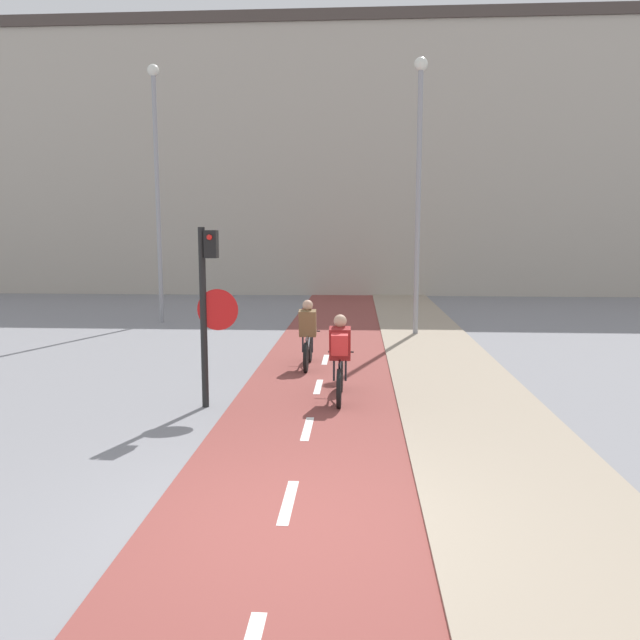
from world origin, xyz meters
TOP-DOWN VIEW (x-y plane):
  - ground_plane at (0.00, 0.00)m, footprint 120.00×120.00m
  - bike_lane at (0.00, 0.00)m, footprint 2.78×60.00m
  - sidewalk_strip at (2.59, 0.00)m, footprint 2.40×60.00m
  - building_row_background at (0.00, 25.27)m, footprint 60.00×5.20m
  - traffic_light_pole at (-1.69, 4.12)m, footprint 0.67×0.25m
  - street_lamp_far at (-5.56, 13.74)m, footprint 0.36×0.36m
  - street_lamp_sidewalk at (2.34, 11.67)m, footprint 0.36×0.36m
  - cyclist_near at (0.42, 4.66)m, footprint 0.46×1.71m
  - cyclist_far at (-0.34, 7.25)m, footprint 0.46×1.65m

SIDE VIEW (x-z plane):
  - ground_plane at x=0.00m, z-range 0.00..0.00m
  - bike_lane at x=0.00m, z-range 0.00..0.02m
  - sidewalk_strip at x=2.59m, z-range 0.00..0.05m
  - cyclist_far at x=-0.34m, z-range -0.07..1.39m
  - cyclist_near at x=0.42m, z-range -0.03..1.45m
  - traffic_light_pole at x=-1.69m, z-range 0.36..3.30m
  - street_lamp_sidewalk at x=2.34m, z-range 0.78..8.24m
  - street_lamp_far at x=-5.56m, z-range 0.79..8.72m
  - building_row_background at x=0.00m, z-range 0.01..12.49m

